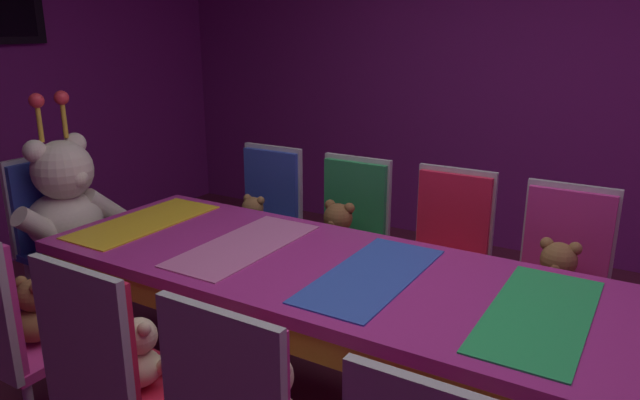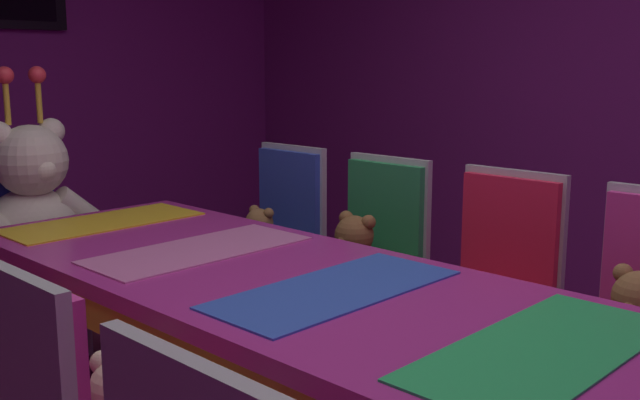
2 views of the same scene
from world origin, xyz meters
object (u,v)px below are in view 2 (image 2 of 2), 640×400
Objects in this scene: teddy_right_3 at (353,258)px; teddy_right_1 at (636,329)px; chair_right_4 at (282,229)px; king_teddy_bear at (35,202)px; chair_right_2 at (500,277)px; teddy_left_3 at (12,363)px; banquet_table at (335,318)px; teddy_right_4 at (259,239)px; chair_right_3 at (377,251)px; throne_chair at (21,228)px.

teddy_right_1 is at bearing 89.42° from teddy_right_3.
king_teddy_bear reaches higher than chair_right_4.
chair_right_2 is 1.11× the size of king_teddy_bear.
banquet_table is at bearing -38.72° from teddy_left_3.
banquet_table is at bearing -0.00° from king_teddy_bear.
banquet_table is 0.89m from teddy_left_3.
teddy_right_4 reaches higher than teddy_left_3.
teddy_left_3 is 0.82× the size of teddy_right_1.
teddy_right_4 is at bearing -90.73° from teddy_right_1.
king_teddy_bear is (0.69, 1.31, 0.17)m from teddy_left_3.
banquet_table is 10.69× the size of teddy_right_4.
chair_right_2 is 1.16m from teddy_right_4.
teddy_right_3 is 0.60m from chair_right_4.
chair_right_3 is at bearing 89.36° from chair_right_4.
king_teddy_bear is (0.00, -0.17, 0.15)m from throne_chair.
teddy_right_3 is at bearing 24.97° from throne_chair.
chair_right_3 reaches higher than teddy_right_1.
teddy_right_1 is 1.71m from teddy_right_4.
chair_right_4 is (0.01, 0.58, 0.00)m from chair_right_3.
throne_chair is (-0.69, 1.48, 0.00)m from teddy_right_3.
teddy_right_1 is at bearing -39.64° from teddy_left_3.
chair_right_4 reaches higher than banquet_table.
throne_chair is (-0.84, 1.48, 0.00)m from chair_right_3.
chair_right_2 reaches higher than banquet_table.
chair_right_3 reaches higher than teddy_left_3.
chair_right_3 is 0.60m from teddy_right_4.
banquet_table is 3.01× the size of chair_right_4.
chair_right_4 is at bearing -90.64° from chair_right_3.
teddy_left_3 is at bearing -25.02° from throne_chair.
teddy_right_3 is (-0.15, 0.00, -0.00)m from chair_right_3.
chair_right_3 is (1.53, -0.01, 0.03)m from teddy_left_3.
teddy_right_4 is (-0.14, 0.00, -0.03)m from chair_right_4.
throne_chair reaches higher than teddy_right_3.
teddy_left_3 is at bearing 141.28° from banquet_table.
throne_chair is at bearing -46.82° from chair_right_4.
throne_chair is at bearing 90.00° from banquet_table.
chair_right_4 reaches higher than teddy_right_4.
king_teddy_bear reaches higher than teddy_right_1.
banquet_table is at bearing 58.18° from teddy_right_4.
king_teddy_bear is (-0.70, 0.73, 0.17)m from teddy_right_4.
throne_chair is (-0.70, 0.90, 0.03)m from teddy_right_4.
chair_right_4 is (0.16, 1.71, 0.00)m from teddy_right_1.
teddy_right_3 reaches higher than banquet_table.
banquet_table reaches higher than teddy_left_3.
king_teddy_bear is at bearing -0.00° from throne_chair.
king_teddy_bear is at bearing -57.51° from chair_right_3.
chair_right_3 is at bearing 29.43° from throne_chair.
teddy_right_1 is at bearing 15.56° from king_teddy_bear.
chair_right_3 is 3.55× the size of teddy_right_4.
teddy_right_1 is 0.59m from chair_right_2.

